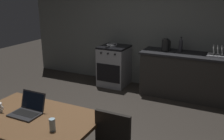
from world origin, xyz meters
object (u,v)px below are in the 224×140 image
(laptop, at_px, (28,110))
(stove_oven, at_px, (114,66))
(drinking_glass, at_px, (52,125))
(bottle_b, at_px, (181,45))
(dining_table, at_px, (34,123))
(dish_rack, at_px, (217,54))
(frying_pan, at_px, (112,45))
(electric_kettle, at_px, (166,45))

(laptop, bearing_deg, stove_oven, 83.69)
(laptop, distance_m, drinking_glass, 0.49)
(bottle_b, bearing_deg, dining_table, -106.82)
(stove_oven, distance_m, dining_table, 3.05)
(stove_oven, relative_size, bottle_b, 3.02)
(dish_rack, height_order, bottle_b, bottle_b)
(dining_table, bearing_deg, stove_oven, 98.68)
(dining_table, relative_size, dish_rack, 4.01)
(stove_oven, height_order, drinking_glass, stove_oven)
(dining_table, distance_m, bottle_b, 3.25)
(frying_pan, relative_size, bottle_b, 1.39)
(dining_table, bearing_deg, bottle_b, 73.18)
(laptop, bearing_deg, frying_pan, 84.70)
(electric_kettle, relative_size, frying_pan, 0.62)
(electric_kettle, relative_size, bottle_b, 0.86)
(frying_pan, bearing_deg, laptop, -82.26)
(drinking_glass, relative_size, bottle_b, 0.42)
(dining_table, height_order, laptop, laptop)
(stove_oven, xyz_separation_m, drinking_glass, (0.82, -3.13, 0.35))
(dining_table, bearing_deg, laptop, 160.45)
(stove_oven, bearing_deg, laptop, -83.26)
(laptop, distance_m, frying_pan, 2.97)
(dish_rack, bearing_deg, laptop, -120.11)
(frying_pan, bearing_deg, bottle_b, 4.34)
(electric_kettle, height_order, dish_rack, electric_kettle)
(stove_oven, relative_size, dining_table, 0.65)
(stove_oven, distance_m, frying_pan, 0.47)
(drinking_glass, xyz_separation_m, bottle_b, (0.57, 3.21, 0.24))
(electric_kettle, xyz_separation_m, drinking_glass, (-0.30, -3.13, -0.22))
(stove_oven, height_order, frying_pan, frying_pan)
(laptop, height_order, electric_kettle, electric_kettle)
(frying_pan, relative_size, drinking_glass, 3.27)
(stove_oven, height_order, dish_rack, dish_rack)
(electric_kettle, height_order, bottle_b, bottle_b)
(stove_oven, xyz_separation_m, dining_table, (0.46, -3.01, 0.22))
(dish_rack, bearing_deg, frying_pan, -179.21)
(laptop, height_order, drinking_glass, laptop)
(dining_table, xyz_separation_m, laptop, (-0.11, 0.04, 0.11))
(dining_table, height_order, drinking_glass, drinking_glass)
(dining_table, distance_m, drinking_glass, 0.40)
(electric_kettle, height_order, frying_pan, electric_kettle)
(dish_rack, bearing_deg, electric_kettle, 180.00)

